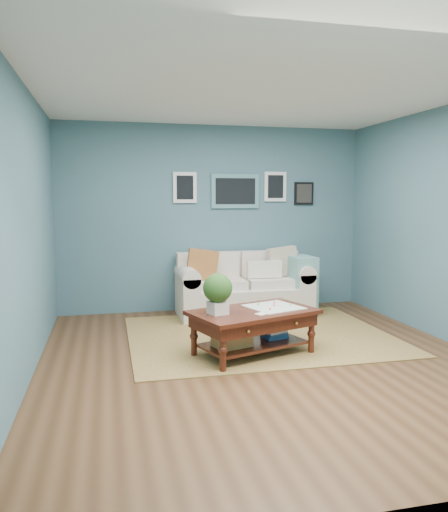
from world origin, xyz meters
name	(u,v)px	position (x,y,z in m)	size (l,w,h in m)	color
room_shell	(266,227)	(0.01, 0.06, 1.36)	(5.00, 5.02, 2.70)	brown
area_rug	(259,335)	(0.21, 0.89, 0.01)	(3.09, 2.47, 0.01)	brown
loveseat	(249,287)	(0.40, 2.03, 0.40)	(1.90, 0.86, 0.98)	silver
coffee_table	(248,319)	(-0.13, 0.20, 0.40)	(1.45, 1.12, 0.89)	#38100D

